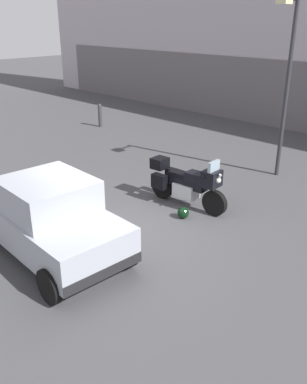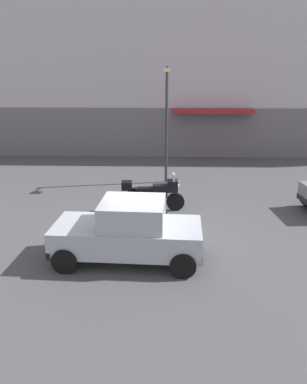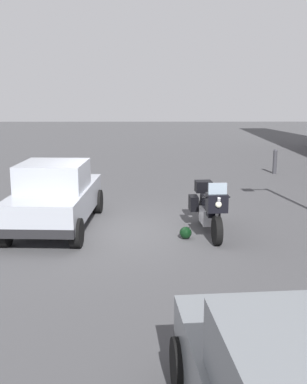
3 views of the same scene
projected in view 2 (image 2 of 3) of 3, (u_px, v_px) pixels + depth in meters
The scene contains 6 objects.
ground_plane at pixel (146, 237), 11.22m from camera, with size 80.00×80.00×0.00m, color #424244.
building_facade_rear at pixel (157, 57), 21.32m from camera, with size 37.11×3.40×11.18m.
motorcycle at pixel (151, 194), 13.20m from camera, with size 2.26×0.79×1.36m.
helmet at pixel (163, 213), 12.77m from camera, with size 0.28×0.28×0.28m, color black.
car_hatchback_near at pixel (129, 231), 9.64m from camera, with size 3.93×1.94×1.64m.
streetlamp_curbside at pixel (167, 115), 15.80m from camera, with size 0.28×0.94×4.97m.
Camera 2 is at (0.57, -10.25, 4.73)m, focal length 34.93 mm.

